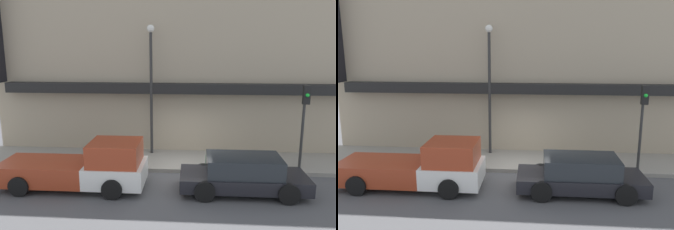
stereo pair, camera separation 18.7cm
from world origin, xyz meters
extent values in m
plane|color=#4C4C4F|center=(0.00, 0.00, 0.00)|extent=(80.00, 80.00, 0.00)
cube|color=gray|center=(0.00, 1.41, 0.09)|extent=(36.00, 2.81, 0.17)
cube|color=tan|center=(0.00, 4.31, 4.34)|extent=(19.80, 3.00, 8.67)
cube|color=black|center=(0.00, 2.51, 3.43)|extent=(18.22, 0.60, 0.50)
cube|color=white|center=(-2.60, -1.73, 0.64)|extent=(2.25, 1.91, 0.79)
cube|color=#9E381E|center=(-2.60, -1.73, 1.47)|extent=(1.91, 1.76, 0.85)
cube|color=#9E381E|center=(-5.41, -1.73, 0.64)|extent=(3.38, 1.91, 0.79)
cylinder|color=black|center=(-2.54, -0.78, 0.38)|extent=(0.76, 0.22, 0.76)
cylinder|color=black|center=(-2.54, -2.69, 0.38)|extent=(0.76, 0.22, 0.76)
cylinder|color=black|center=(-6.03, -0.78, 0.38)|extent=(0.76, 0.22, 0.76)
cylinder|color=black|center=(-6.03, -2.69, 0.38)|extent=(0.76, 0.22, 0.76)
cube|color=black|center=(2.26, -1.73, 0.48)|extent=(4.73, 1.80, 0.51)
cube|color=#23282D|center=(2.26, -1.73, 1.08)|extent=(2.74, 1.62, 0.68)
cylinder|color=black|center=(3.73, -0.84, 0.38)|extent=(0.76, 0.22, 0.76)
cylinder|color=black|center=(3.73, -2.63, 0.38)|extent=(0.76, 0.22, 0.76)
cylinder|color=black|center=(0.80, -0.84, 0.38)|extent=(0.76, 0.22, 0.76)
cylinder|color=black|center=(0.80, -2.63, 0.38)|extent=(0.76, 0.22, 0.76)
cylinder|color=#196633|center=(1.06, 0.63, 0.42)|extent=(0.22, 0.22, 0.49)
sphere|color=#196633|center=(1.06, 0.63, 0.73)|extent=(0.20, 0.20, 0.20)
cylinder|color=#2D2D2D|center=(-1.69, 2.25, 3.14)|extent=(0.14, 0.14, 5.94)
sphere|color=silver|center=(-1.69, 2.25, 6.29)|extent=(0.36, 0.36, 0.36)
cylinder|color=#2D2D2D|center=(5.10, 0.63, 2.02)|extent=(0.12, 0.12, 3.69)
cube|color=black|center=(5.10, 0.47, 3.46)|extent=(0.28, 0.20, 0.80)
sphere|color=green|center=(5.10, 0.35, 3.46)|extent=(0.16, 0.16, 0.16)
camera|label=1|loc=(0.29, -13.55, 5.38)|focal=35.00mm
camera|label=2|loc=(0.48, -13.53, 5.38)|focal=35.00mm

